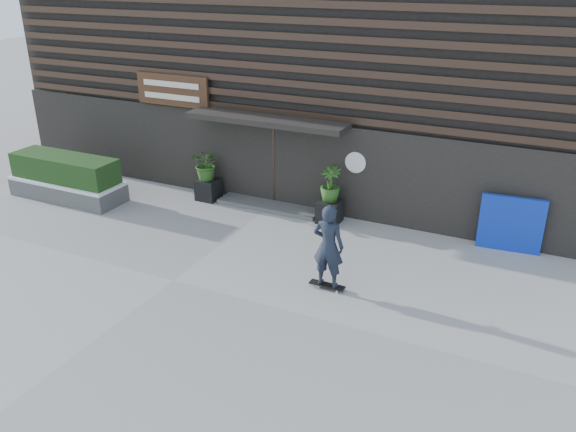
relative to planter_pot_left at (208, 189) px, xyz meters
The scene contains 12 objects.
ground 4.80m from the planter_pot_left, 66.64° to the right, with size 80.00×80.00×0.00m, color #A19D99.
entrance_step 1.93m from the planter_pot_left, ahead, with size 3.00×0.80×0.12m, color #4E4E4C.
planter_pot_left is the anchor object (origin of this frame).
bamboo_left 0.78m from the planter_pot_left, ahead, with size 0.86×0.75×0.96m, color #2D591E.
planter_pot_right 3.80m from the planter_pot_left, ahead, with size 0.60×0.60×0.60m, color black.
bamboo_right 3.88m from the planter_pot_left, ahead, with size 0.54×0.54×0.96m, color #2D591E.
raised_bed 4.13m from the planter_pot_left, 155.90° to the right, with size 3.50×1.20×0.50m, color #494846.
snow_layer 4.14m from the planter_pot_left, 155.90° to the right, with size 3.50×1.20×0.08m, color white.
hedge 4.18m from the planter_pot_left, 155.90° to the right, with size 3.30×1.00×0.70m, color #1A3814.
blue_tarp 8.30m from the planter_pot_left, ahead, with size 1.46×0.12×1.37m, color #0D2BB3.
building 6.94m from the planter_pot_left, 71.14° to the left, with size 18.00×11.00×8.00m.
skateboarder 6.05m from the planter_pot_left, 32.75° to the right, with size 0.78×0.45×1.92m.
Camera 1 is at (7.05, -8.91, 6.36)m, focal length 36.35 mm.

